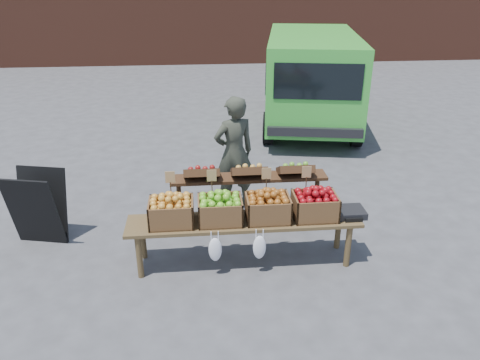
{
  "coord_description": "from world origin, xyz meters",
  "views": [
    {
      "loc": [
        -0.03,
        -4.45,
        3.22
      ],
      "look_at": [
        0.45,
        0.75,
        0.85
      ],
      "focal_mm": 35.0,
      "sensor_mm": 36.0,
      "label": 1
    }
  ],
  "objects_px": {
    "crate_russet_pears": "(220,210)",
    "crate_green_apples": "(315,206)",
    "weighing_scale": "(350,212)",
    "vendor": "(234,153)",
    "chalkboard_sign": "(38,208)",
    "crate_golden_apples": "(171,212)",
    "delivery_van": "(311,81)",
    "back_table": "(249,196)",
    "crate_red_apples": "(268,208)",
    "display_bench": "(244,241)"
  },
  "relations": [
    {
      "from": "display_bench",
      "to": "weighing_scale",
      "type": "height_order",
      "value": "weighing_scale"
    },
    {
      "from": "vendor",
      "to": "back_table",
      "type": "distance_m",
      "value": 0.83
    },
    {
      "from": "crate_golden_apples",
      "to": "crate_russet_pears",
      "type": "height_order",
      "value": "same"
    },
    {
      "from": "crate_red_apples",
      "to": "vendor",
      "type": "bearing_deg",
      "value": 100.32
    },
    {
      "from": "display_bench",
      "to": "crate_golden_apples",
      "type": "bearing_deg",
      "value": 180.0
    },
    {
      "from": "vendor",
      "to": "crate_russet_pears",
      "type": "relative_size",
      "value": 3.31
    },
    {
      "from": "crate_red_apples",
      "to": "delivery_van",
      "type": "bearing_deg",
      "value": 71.95
    },
    {
      "from": "delivery_van",
      "to": "back_table",
      "type": "distance_m",
      "value": 4.98
    },
    {
      "from": "back_table",
      "to": "vendor",
      "type": "bearing_deg",
      "value": 99.61
    },
    {
      "from": "display_bench",
      "to": "crate_red_apples",
      "type": "xyz_separation_m",
      "value": [
        0.28,
        0.0,
        0.42
      ]
    },
    {
      "from": "crate_golden_apples",
      "to": "crate_green_apples",
      "type": "bearing_deg",
      "value": 0.0
    },
    {
      "from": "crate_golden_apples",
      "to": "weighing_scale",
      "type": "distance_m",
      "value": 2.08
    },
    {
      "from": "crate_russet_pears",
      "to": "crate_green_apples",
      "type": "distance_m",
      "value": 1.1
    },
    {
      "from": "delivery_van",
      "to": "crate_golden_apples",
      "type": "height_order",
      "value": "delivery_van"
    },
    {
      "from": "crate_golden_apples",
      "to": "crate_russet_pears",
      "type": "distance_m",
      "value": 0.55
    },
    {
      "from": "crate_golden_apples",
      "to": "crate_red_apples",
      "type": "relative_size",
      "value": 1.0
    },
    {
      "from": "weighing_scale",
      "to": "crate_green_apples",
      "type": "bearing_deg",
      "value": 180.0
    },
    {
      "from": "chalkboard_sign",
      "to": "crate_russet_pears",
      "type": "bearing_deg",
      "value": -4.14
    },
    {
      "from": "vendor",
      "to": "crate_green_apples",
      "type": "relative_size",
      "value": 3.31
    },
    {
      "from": "back_table",
      "to": "crate_golden_apples",
      "type": "relative_size",
      "value": 4.2
    },
    {
      "from": "chalkboard_sign",
      "to": "crate_golden_apples",
      "type": "bearing_deg",
      "value": -9.23
    },
    {
      "from": "chalkboard_sign",
      "to": "crate_green_apples",
      "type": "height_order",
      "value": "chalkboard_sign"
    },
    {
      "from": "crate_red_apples",
      "to": "crate_russet_pears",
      "type": "bearing_deg",
      "value": 180.0
    },
    {
      "from": "vendor",
      "to": "crate_green_apples",
      "type": "xyz_separation_m",
      "value": [
        0.82,
        -1.48,
        -0.12
      ]
    },
    {
      "from": "chalkboard_sign",
      "to": "weighing_scale",
      "type": "bearing_deg",
      "value": 2.62
    },
    {
      "from": "delivery_van",
      "to": "crate_russet_pears",
      "type": "relative_size",
      "value": 8.76
    },
    {
      "from": "crate_golden_apples",
      "to": "display_bench",
      "type": "bearing_deg",
      "value": 0.0
    },
    {
      "from": "delivery_van",
      "to": "back_table",
      "type": "bearing_deg",
      "value": -101.71
    },
    {
      "from": "vendor",
      "to": "back_table",
      "type": "height_order",
      "value": "vendor"
    },
    {
      "from": "back_table",
      "to": "display_bench",
      "type": "xyz_separation_m",
      "value": [
        -0.13,
        -0.72,
        -0.24
      ]
    },
    {
      "from": "crate_golden_apples",
      "to": "crate_red_apples",
      "type": "distance_m",
      "value": 1.1
    },
    {
      "from": "vendor",
      "to": "crate_russet_pears",
      "type": "height_order",
      "value": "vendor"
    },
    {
      "from": "delivery_van",
      "to": "display_bench",
      "type": "xyz_separation_m",
      "value": [
        -2.0,
        -5.31,
        -0.7
      ]
    },
    {
      "from": "crate_golden_apples",
      "to": "delivery_van",
      "type": "bearing_deg",
      "value": 61.94
    },
    {
      "from": "display_bench",
      "to": "chalkboard_sign",
      "type": "bearing_deg",
      "value": 164.52
    },
    {
      "from": "vendor",
      "to": "crate_green_apples",
      "type": "bearing_deg",
      "value": 99.78
    },
    {
      "from": "crate_golden_apples",
      "to": "back_table",
      "type": "bearing_deg",
      "value": 36.89
    },
    {
      "from": "back_table",
      "to": "display_bench",
      "type": "height_order",
      "value": "back_table"
    },
    {
      "from": "delivery_van",
      "to": "vendor",
      "type": "distance_m",
      "value": 4.32
    },
    {
      "from": "chalkboard_sign",
      "to": "crate_russet_pears",
      "type": "distance_m",
      "value": 2.37
    },
    {
      "from": "back_table",
      "to": "crate_russet_pears",
      "type": "bearing_deg",
      "value": -119.61
    },
    {
      "from": "vendor",
      "to": "back_table",
      "type": "bearing_deg",
      "value": 80.4
    },
    {
      "from": "crate_russet_pears",
      "to": "weighing_scale",
      "type": "xyz_separation_m",
      "value": [
        1.52,
        0.0,
        -0.1
      ]
    },
    {
      "from": "crate_red_apples",
      "to": "weighing_scale",
      "type": "distance_m",
      "value": 0.98
    },
    {
      "from": "crate_golden_apples",
      "to": "crate_red_apples",
      "type": "height_order",
      "value": "same"
    },
    {
      "from": "display_bench",
      "to": "crate_green_apples",
      "type": "relative_size",
      "value": 5.4
    },
    {
      "from": "crate_russet_pears",
      "to": "weighing_scale",
      "type": "height_order",
      "value": "crate_russet_pears"
    },
    {
      "from": "vendor",
      "to": "back_table",
      "type": "relative_size",
      "value": 0.79
    },
    {
      "from": "display_bench",
      "to": "crate_red_apples",
      "type": "distance_m",
      "value": 0.51
    },
    {
      "from": "crate_russet_pears",
      "to": "back_table",
      "type": "bearing_deg",
      "value": 60.39
    }
  ]
}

